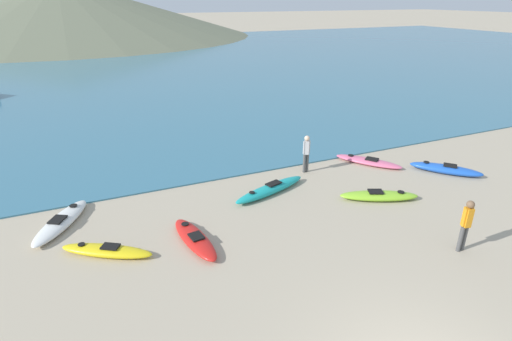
{
  "coord_description": "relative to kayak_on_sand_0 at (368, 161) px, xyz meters",
  "views": [
    {
      "loc": [
        -5.27,
        -3.58,
        6.95
      ],
      "look_at": [
        0.75,
        9.96,
        0.5
      ],
      "focal_mm": 28.0,
      "sensor_mm": 36.0,
      "label": 1
    }
  ],
  "objects": [
    {
      "name": "far_hill_midleft",
      "position": [
        -12.01,
        75.27,
        4.94
      ],
      "size": [
        70.36,
        70.36,
        10.14
      ],
      "primitive_type": "cone",
      "color": "#6B7056",
      "rests_on": "ground_plane"
    },
    {
      "name": "kayak_on_sand_2",
      "position": [
        -12.7,
        -0.2,
        0.03
      ],
      "size": [
        2.15,
        2.97,
        0.36
      ],
      "color": "white",
      "rests_on": "ground_plane"
    },
    {
      "name": "kayak_on_sand_4",
      "position": [
        -1.87,
        -2.96,
        0.03
      ],
      "size": [
        2.94,
        1.84,
        0.36
      ],
      "color": "#8CCC2D",
      "rests_on": "ground_plane"
    },
    {
      "name": "person_near_waterline",
      "position": [
        -3.06,
        0.38,
        0.82
      ],
      "size": [
        0.33,
        0.29,
        1.65
      ],
      "color": "#4C4C4C",
      "rests_on": "ground_plane"
    },
    {
      "name": "bay_water",
      "position": [
        -6.17,
        36.11,
        -0.1
      ],
      "size": [
        160.0,
        70.0,
        0.06
      ],
      "primitive_type": "cube",
      "color": "teal",
      "rests_on": "ground_plane"
    },
    {
      "name": "person_near_foreground",
      "position": [
        -1.81,
        -6.55,
        0.83
      ],
      "size": [
        0.34,
        0.27,
        1.66
      ],
      "color": "#4C4C4C",
      "rests_on": "ground_plane"
    },
    {
      "name": "kayak_on_sand_5",
      "position": [
        -5.34,
        -0.84,
        0.04
      ],
      "size": [
        3.45,
        1.64,
        0.39
      ],
      "color": "teal",
      "rests_on": "ground_plane"
    },
    {
      "name": "kayak_on_sand_1",
      "position": [
        -11.47,
        -2.51,
        0.01
      ],
      "size": [
        2.67,
        1.99,
        0.33
      ],
      "color": "yellow",
      "rests_on": "ground_plane"
    },
    {
      "name": "kayak_on_sand_0",
      "position": [
        0.0,
        0.0,
        0.0
      ],
      "size": [
        2.35,
        2.87,
        0.3
      ],
      "color": "#E5668C",
      "rests_on": "ground_plane"
    },
    {
      "name": "kayak_on_sand_3",
      "position": [
        -8.94,
        -2.96,
        0.02
      ],
      "size": [
        1.06,
        2.75,
        0.34
      ],
      "color": "red",
      "rests_on": "ground_plane"
    },
    {
      "name": "kayak_on_sand_6",
      "position": [
        2.38,
        -2.17,
        0.05
      ],
      "size": [
        2.42,
        2.66,
        0.41
      ],
      "color": "blue",
      "rests_on": "ground_plane"
    }
  ]
}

